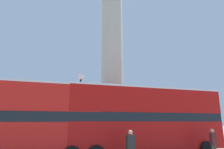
{
  "coord_description": "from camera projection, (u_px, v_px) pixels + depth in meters",
  "views": [
    {
      "loc": [
        -6.69,
        -18.28,
        2.21
      ],
      "look_at": [
        0.0,
        0.0,
        6.86
      ],
      "focal_mm": 32.0,
      "sensor_mm": 36.0,
      "label": 1
    }
  ],
  "objects": [
    {
      "name": "bus_b",
      "position": [
        145.0,
        118.0,
        13.47
      ],
      "size": [
        10.6,
        3.12,
        4.46
      ],
      "rotation": [
        0.0,
        0.0,
        -0.04
      ],
      "color": "#A80F0C",
      "rests_on": "ground_plane"
    },
    {
      "name": "pedestrian_by_plinth",
      "position": [
        131.0,
        146.0,
        10.09
      ],
      "size": [
        0.5,
        0.27,
        1.81
      ],
      "rotation": [
        0.0,
        0.0,
        3.32
      ],
      "color": "#192347",
      "rests_on": "ground_plane"
    },
    {
      "name": "street_lamp",
      "position": [
        80.0,
        103.0,
        15.48
      ],
      "size": [
        0.48,
        0.48,
        5.99
      ],
      "color": "black",
      "rests_on": "ground_plane"
    },
    {
      "name": "ground_plane",
      "position": [
        112.0,
        147.0,
        18.42
      ],
      "size": [
        200.0,
        200.0,
        0.0
      ],
      "primitive_type": "plane",
      "color": "gray"
    },
    {
      "name": "equestrian_statue",
      "position": [
        178.0,
        125.0,
        27.16
      ],
      "size": [
        3.72,
        3.22,
        6.25
      ],
      "rotation": [
        0.0,
        0.0,
        -0.38
      ],
      "color": "#ADA593",
      "rests_on": "ground_plane"
    },
    {
      "name": "pedestrian_near_lamp",
      "position": [
        213.0,
        142.0,
        11.99
      ],
      "size": [
        0.51,
        0.3,
        1.81
      ],
      "rotation": [
        0.0,
        0.0,
        3.39
      ],
      "color": "#4C473D",
      "rests_on": "ground_plane"
    },
    {
      "name": "bus_c",
      "position": [
        1.0,
        118.0,
        10.86
      ],
      "size": [
        10.71,
        3.12,
        4.4
      ],
      "rotation": [
        0.0,
        0.0,
        -0.03
      ],
      "color": "red",
      "rests_on": "ground_plane"
    },
    {
      "name": "monument_column",
      "position": [
        112.0,
        67.0,
        20.2
      ],
      "size": [
        5.47,
        5.47,
        20.36
      ],
      "color": "#ADA593",
      "rests_on": "ground_plane"
    }
  ]
}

